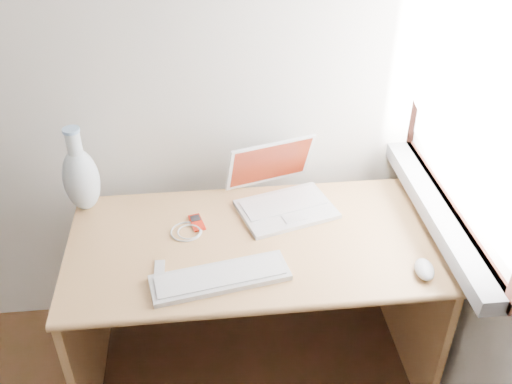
{
  "coord_description": "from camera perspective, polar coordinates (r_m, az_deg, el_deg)",
  "views": [
    {
      "loc": [
        0.87,
        -0.27,
        2.01
      ],
      "look_at": [
        1.04,
        1.35,
        0.89
      ],
      "focal_mm": 40.0,
      "sensor_mm": 36.0,
      "label": 1
    }
  ],
  "objects": [
    {
      "name": "window",
      "position": [
        1.93,
        20.88,
        9.91
      ],
      "size": [
        0.11,
        0.99,
        1.1
      ],
      "color": "white",
      "rests_on": "right_wall"
    },
    {
      "name": "desk",
      "position": [
        2.25,
        -0.39,
        -7.49
      ],
      "size": [
        1.34,
        0.67,
        0.71
      ],
      "color": "tan",
      "rests_on": "floor"
    },
    {
      "name": "laptop",
      "position": [
        2.2,
        2.91,
        -0.07
      ],
      "size": [
        0.4,
        0.38,
        0.24
      ],
      "rotation": [
        0.0,
        0.0,
        0.28
      ],
      "color": "white",
      "rests_on": "desk"
    },
    {
      "name": "external_keyboard",
      "position": [
        1.9,
        -3.59,
        -8.52
      ],
      "size": [
        0.47,
        0.22,
        0.02
      ],
      "rotation": [
        0.0,
        0.0,
        0.18
      ],
      "color": "silver",
      "rests_on": "desk"
    },
    {
      "name": "mouse",
      "position": [
        1.99,
        16.49,
        -7.43
      ],
      "size": [
        0.08,
        0.11,
        0.04
      ],
      "primitive_type": "ellipsoid",
      "rotation": [
        0.0,
        0.0,
        -0.15
      ],
      "color": "white",
      "rests_on": "desk"
    },
    {
      "name": "ipod",
      "position": [
        2.14,
        -5.94,
        -3.05
      ],
      "size": [
        0.07,
        0.11,
        0.01
      ],
      "rotation": [
        0.0,
        0.0,
        0.24
      ],
      "color": "red",
      "rests_on": "desk"
    },
    {
      "name": "cable_coil",
      "position": [
        2.1,
        -6.98,
        -3.94
      ],
      "size": [
        0.14,
        0.14,
        0.01
      ],
      "primitive_type": "torus",
      "rotation": [
        0.0,
        0.0,
        0.22
      ],
      "color": "silver",
      "rests_on": "desk"
    },
    {
      "name": "remote",
      "position": [
        1.96,
        -9.63,
        -7.66
      ],
      "size": [
        0.03,
        0.09,
        0.01
      ],
      "primitive_type": "cube",
      "rotation": [
        0.0,
        0.0,
        -0.01
      ],
      "color": "silver",
      "rests_on": "desk"
    },
    {
      "name": "vase",
      "position": [
        2.23,
        -17.11,
        1.41
      ],
      "size": [
        0.14,
        0.14,
        0.35
      ],
      "color": "white",
      "rests_on": "desk"
    }
  ]
}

